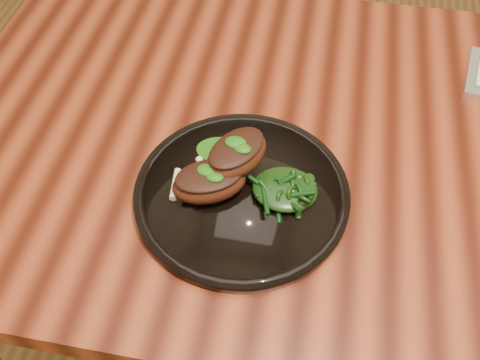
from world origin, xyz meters
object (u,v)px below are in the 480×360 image
at_px(greens_heap, 285,186).
at_px(desk, 414,184).
at_px(plate, 242,193).
at_px(lamb_chop_front, 209,181).

bearing_deg(greens_heap, desk, 32.97).
bearing_deg(plate, lamb_chop_front, -166.08).
distance_m(plate, lamb_chop_front, 0.06).
xyz_separation_m(desk, greens_heap, (-0.21, -0.14, 0.12)).
distance_m(desk, greens_heap, 0.28).
xyz_separation_m(lamb_chop_front, greens_heap, (0.11, 0.02, -0.01)).
distance_m(desk, plate, 0.32).
bearing_deg(plate, desk, 27.59).
distance_m(desk, lamb_chop_front, 0.37).
distance_m(plate, greens_heap, 0.07).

